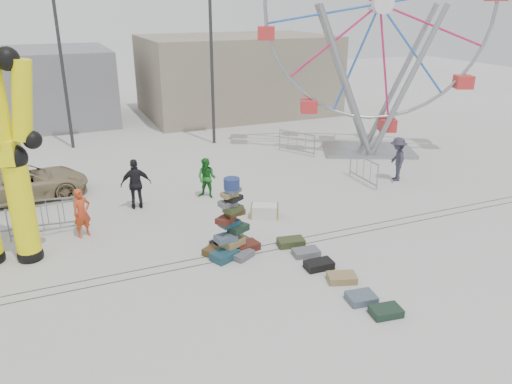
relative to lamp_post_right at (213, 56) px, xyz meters
name	(u,v)px	position (x,y,z in m)	size (l,w,h in m)	color
ground	(259,264)	(-3.09, -13.00, -4.48)	(90.00, 90.00, 0.00)	#9E9E99
track_line_near	(251,255)	(-3.09, -12.40, -4.48)	(40.00, 0.04, 0.01)	#47443F
track_line_far	(246,249)	(-3.09, -12.00, -4.48)	(40.00, 0.04, 0.01)	#47443F
building_right	(237,75)	(3.91, 7.00, -1.98)	(12.00, 8.00, 5.00)	gray
building_left	(25,87)	(-9.09, 9.00, -2.28)	(10.00, 8.00, 4.40)	gray
lamp_post_right	(213,56)	(0.00, 0.00, 0.00)	(1.41, 0.25, 8.00)	#2D2D30
lamp_post_left	(63,58)	(-7.00, 2.00, 0.00)	(1.41, 0.25, 8.00)	#2D2D30
suitcase_tower	(231,232)	(-3.58, -12.03, -3.82)	(1.79, 1.55, 2.37)	#1B4351
ferris_wheel	(378,25)	(6.48, -4.62, 1.59)	(9.72, 4.61, 12.32)	gray
steamer_trunk	(265,211)	(-1.59, -10.00, -4.26)	(0.95, 0.55, 0.44)	silver
row_case_0	(291,242)	(-1.74, -12.32, -4.37)	(0.81, 0.49, 0.23)	#364120
row_case_1	(306,252)	(-1.60, -13.05, -4.39)	(0.77, 0.49, 0.17)	slate
row_case_2	(319,265)	(-1.65, -13.89, -4.37)	(0.79, 0.48, 0.22)	black
row_case_3	(342,278)	(-1.42, -14.74, -4.38)	(0.76, 0.51, 0.20)	#957D4C
row_case_4	(361,298)	(-1.50, -15.76, -4.38)	(0.70, 0.57, 0.20)	#4C5C6C
row_case_5	(386,311)	(-1.29, -16.49, -4.38)	(0.74, 0.50, 0.20)	#1B3124
barricade_dummy_b	(43,220)	(-8.72, -8.59, -3.93)	(2.00, 0.10, 1.10)	gray
barricade_dummy_c	(47,214)	(-8.57, -8.13, -3.93)	(2.00, 0.10, 1.10)	gray
barricade_wheel_front	(363,170)	(3.62, -8.34, -3.93)	(2.00, 0.10, 1.10)	gray
barricade_wheel_back	(297,143)	(3.02, -3.50, -3.93)	(2.00, 0.10, 1.10)	gray
pedestrian_red	(82,213)	(-7.54, -9.11, -3.68)	(0.58, 0.38, 1.60)	#BF3D1B
pedestrian_green	(207,178)	(-2.86, -7.40, -3.71)	(0.75, 0.59, 1.55)	#1B6C1F
pedestrian_black	(136,184)	(-5.53, -7.44, -3.55)	(1.09, 0.45, 1.86)	black
pedestrian_grey	(397,159)	(5.06, -8.63, -3.56)	(1.19, 0.68, 1.84)	#2A2937
parked_suv	(25,183)	(-9.26, -4.82, -3.85)	(2.09, 4.54, 1.26)	#8C7B5A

